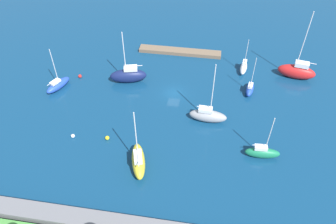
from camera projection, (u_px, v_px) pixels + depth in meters
name	position (u px, v px, depth m)	size (l,w,h in m)	color
water	(174.00, 93.00, 66.55)	(160.00, 160.00, 0.00)	navy
pier_dock	(180.00, 52.00, 77.51)	(19.67, 2.53, 0.86)	brown
sailboat_blue_along_channel	(250.00, 89.00, 66.11)	(2.26, 4.91, 8.29)	#2347B2
sailboat_white_mid_basin	(244.00, 67.00, 71.56)	(2.12, 4.86, 8.18)	white
sailboat_navy_far_south	(128.00, 75.00, 68.38)	(8.15, 4.38, 11.83)	#141E4C
sailboat_green_by_breakwater	(262.00, 152.00, 53.44)	(5.85, 1.98, 8.97)	#19724C
sailboat_gray_lone_south	(208.00, 115.00, 59.71)	(7.04, 2.58, 12.64)	gray
sailboat_yellow_west_end	(138.00, 161.00, 51.64)	(4.07, 7.45, 11.66)	yellow
sailboat_red_east_end	(297.00, 71.00, 69.37)	(8.18, 4.00, 15.27)	red
sailboat_blue_outer_mooring	(58.00, 85.00, 67.09)	(4.18, 6.39, 9.32)	#2347B2
mooring_buoy_white	(73.00, 136.00, 57.19)	(0.70, 0.70, 0.70)	white
mooring_buoy_red	(80.00, 76.00, 70.27)	(0.76, 0.76, 0.76)	red
mooring_buoy_yellow	(107.00, 138.00, 56.80)	(0.75, 0.75, 0.75)	yellow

